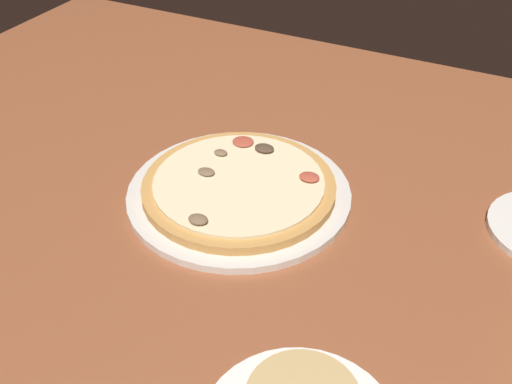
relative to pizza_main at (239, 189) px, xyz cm
name	(u,v)px	position (x,y,z in cm)	size (l,w,h in cm)	color
dining_table	(274,239)	(-6.66, 3.47, -3.19)	(150.00, 110.00, 4.00)	brown
pizza_main	(239,189)	(0.00, 0.00, 0.00)	(29.03, 29.03, 3.37)	silver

